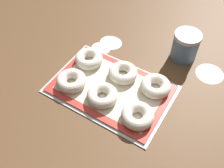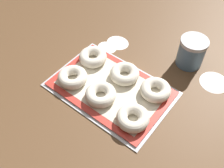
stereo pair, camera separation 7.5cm
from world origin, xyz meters
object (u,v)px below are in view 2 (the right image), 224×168
Objects in this scene: bagel_front_center at (102,95)px; bagel_back_left at (93,57)px; baking_tray at (112,88)px; bagel_front_left at (73,77)px; bagel_back_right at (156,90)px; flour_canister at (191,52)px; bagel_front_right at (133,118)px; bagel_back_center at (125,74)px.

bagel_front_center and bagel_back_left have the same top height.
bagel_front_left reaches higher than baking_tray.
bagel_back_left and bagel_back_right have the same top height.
bagel_front_center is 0.93× the size of flour_canister.
bagel_front_left and bagel_back_right have the same top height.
bagel_back_right is at bearing 28.15° from baking_tray.
bagel_front_center is (0.15, 0.00, 0.00)m from bagel_front_left.
bagel_front_center is at bearing -40.09° from bagel_back_left.
bagel_back_right is (0.31, 0.01, 0.00)m from bagel_back_left.
bagel_front_right and bagel_back_right have the same top height.
bagel_front_left is at bearing 178.73° from bagel_front_right.
bagel_front_right is at bearing -26.46° from baking_tray.
bagel_front_center is 0.43m from flour_canister.
bagel_front_center is 1.00× the size of bagel_back_right.
bagel_back_right is (-0.00, 0.16, 0.00)m from bagel_front_right.
bagel_front_left is 0.33m from bagel_back_right.
bagel_back_right is (0.14, 0.01, 0.00)m from bagel_back_center.
bagel_back_right is (0.15, 0.15, 0.00)m from bagel_front_center.
baking_tray is at bearing -118.07° from flour_canister.
baking_tray is at bearing 25.63° from bagel_front_left.
bagel_front_right is at bearing -24.86° from bagel_back_left.
bagel_back_center is at bearing 2.22° from bagel_back_left.
bagel_back_left is at bearing -177.78° from bagel_back_center.
bagel_back_center is at bearing -177.47° from bagel_back_right.
bagel_front_left and bagel_back_left have the same top height.
bagel_back_left and bagel_back_center have the same top height.
bagel_front_center is (0.00, -0.07, 0.03)m from baking_tray.
bagel_back_left is at bearing -142.41° from flour_canister.
bagel_front_right reaches higher than baking_tray.
flour_canister is at bearing 85.08° from bagel_back_right.
bagel_front_left is 0.30m from bagel_front_right.
bagel_front_right is at bearing -88.48° from bagel_back_right.
flour_canister reaches higher than bagel_front_right.
bagel_front_center and bagel_front_right have the same top height.
bagel_back_center is 0.30m from flour_canister.
bagel_front_left is 0.15m from bagel_front_center.
bagel_back_center is (-0.15, 0.15, 0.00)m from bagel_front_right.
baking_tray is 0.17m from bagel_back_right.
bagel_front_center is 0.21m from bagel_back_left.
baking_tray is 3.98× the size of bagel_front_left.
bagel_front_left is (-0.15, -0.07, 0.03)m from baking_tray.
bagel_back_center is at bearing -123.65° from flour_canister.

